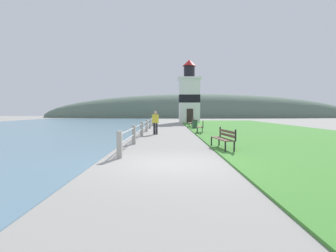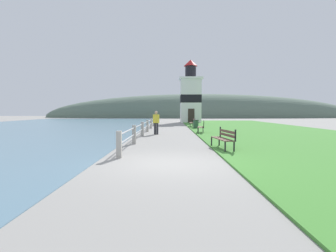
{
  "view_description": "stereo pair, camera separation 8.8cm",
  "coord_description": "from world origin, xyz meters",
  "px_view_note": "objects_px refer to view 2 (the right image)",
  "views": [
    {
      "loc": [
        -0.06,
        -8.26,
        1.68
      ],
      "look_at": [
        -0.15,
        15.66,
        0.3
      ],
      "focal_mm": 28.0,
      "sensor_mm": 36.0,
      "label": 1
    },
    {
      "loc": [
        0.03,
        -8.26,
        1.68
      ],
      "look_at": [
        -0.15,
        15.66,
        0.3
      ],
      "focal_mm": 28.0,
      "sensor_mm": 36.0,
      "label": 2
    }
  ],
  "objects_px": {
    "park_bench_far": "(193,122)",
    "lighthouse": "(190,96)",
    "park_bench_midway": "(202,126)",
    "park_bench_near": "(224,137)",
    "person_strolling": "(156,122)",
    "trash_bin": "(196,124)"
  },
  "relations": [
    {
      "from": "park_bench_midway",
      "to": "trash_bin",
      "type": "bearing_deg",
      "value": -83.25
    },
    {
      "from": "park_bench_midway",
      "to": "person_strolling",
      "type": "height_order",
      "value": "person_strolling"
    },
    {
      "from": "lighthouse",
      "to": "trash_bin",
      "type": "relative_size",
      "value": 10.78
    },
    {
      "from": "park_bench_far",
      "to": "lighthouse",
      "type": "relative_size",
      "value": 0.22
    },
    {
      "from": "park_bench_midway",
      "to": "park_bench_near",
      "type": "bearing_deg",
      "value": 97.09
    },
    {
      "from": "lighthouse",
      "to": "park_bench_far",
      "type": "bearing_deg",
      "value": -93.3
    },
    {
      "from": "park_bench_near",
      "to": "lighthouse",
      "type": "relative_size",
      "value": 0.21
    },
    {
      "from": "park_bench_far",
      "to": "person_strolling",
      "type": "height_order",
      "value": "person_strolling"
    },
    {
      "from": "park_bench_far",
      "to": "lighthouse",
      "type": "distance_m",
      "value": 11.72
    },
    {
      "from": "park_bench_near",
      "to": "park_bench_far",
      "type": "height_order",
      "value": "same"
    },
    {
      "from": "park_bench_near",
      "to": "person_strolling",
      "type": "height_order",
      "value": "person_strolling"
    },
    {
      "from": "park_bench_midway",
      "to": "person_strolling",
      "type": "bearing_deg",
      "value": 22.34
    },
    {
      "from": "park_bench_near",
      "to": "park_bench_far",
      "type": "xyz_separation_m",
      "value": [
        -0.01,
        15.56,
        0.0
      ]
    },
    {
      "from": "park_bench_midway",
      "to": "person_strolling",
      "type": "relative_size",
      "value": 1.03
    },
    {
      "from": "park_bench_near",
      "to": "park_bench_midway",
      "type": "bearing_deg",
      "value": -98.07
    },
    {
      "from": "person_strolling",
      "to": "trash_bin",
      "type": "height_order",
      "value": "person_strolling"
    },
    {
      "from": "park_bench_near",
      "to": "person_strolling",
      "type": "xyz_separation_m",
      "value": [
        -3.33,
        7.37,
        0.37
      ]
    },
    {
      "from": "park_bench_midway",
      "to": "lighthouse",
      "type": "bearing_deg",
      "value": -84.43
    },
    {
      "from": "park_bench_far",
      "to": "lighthouse",
      "type": "height_order",
      "value": "lighthouse"
    },
    {
      "from": "park_bench_midway",
      "to": "lighthouse",
      "type": "xyz_separation_m",
      "value": [
        0.59,
        18.54,
        3.25
      ]
    },
    {
      "from": "park_bench_far",
      "to": "trash_bin",
      "type": "bearing_deg",
      "value": 92.93
    },
    {
      "from": "person_strolling",
      "to": "park_bench_midway",
      "type": "bearing_deg",
      "value": -52.57
    }
  ]
}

